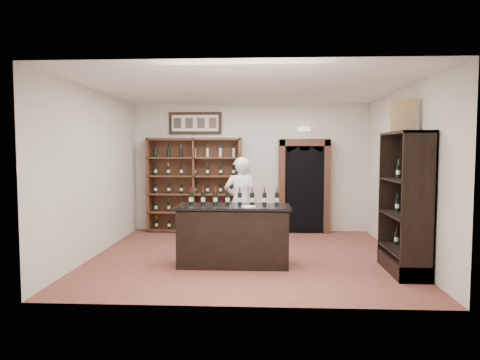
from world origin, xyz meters
The scene contains 22 objects.
floor centered at (0.00, 0.00, 0.00)m, with size 5.50×5.50×0.00m, color brown.
ceiling centered at (0.00, 0.00, 3.00)m, with size 5.50×5.50×0.00m, color white.
wall_back centered at (0.00, 2.50, 1.50)m, with size 5.50×0.04×3.00m, color silver.
wall_left centered at (-2.75, 0.00, 1.50)m, with size 0.04×5.00×3.00m, color silver.
wall_right centered at (2.75, 0.00, 1.50)m, with size 0.04×5.00×3.00m, color silver.
wine_shelf centered at (-1.30, 2.33, 1.10)m, with size 2.20×0.38×2.20m.
framed_picture centered at (-1.30, 2.47, 2.55)m, with size 1.25×0.04×0.52m, color black.
arched_doorway centered at (1.25, 2.33, 1.14)m, with size 1.17×0.35×2.17m.
emergency_light centered at (1.25, 2.42, 2.40)m, with size 0.30×0.10×0.10m, color white.
tasting_counter centered at (-0.20, -0.60, 0.49)m, with size 1.88×0.78×1.00m.
counter_bottle_0 centered at (-0.92, -0.53, 1.11)m, with size 0.07×0.07×0.30m.
counter_bottle_1 centered at (-0.71, -0.53, 1.11)m, with size 0.07×0.07×0.30m.
counter_bottle_2 centered at (-0.51, -0.53, 1.11)m, with size 0.07×0.07×0.30m.
counter_bottle_3 centered at (-0.30, -0.53, 1.11)m, with size 0.07×0.07×0.30m.
counter_bottle_4 centered at (-0.10, -0.53, 1.11)m, with size 0.07×0.07×0.30m.
counter_bottle_5 centered at (0.11, -0.53, 1.11)m, with size 0.07×0.07×0.30m.
counter_bottle_6 centered at (0.31, -0.53, 1.11)m, with size 0.07×0.07×0.30m.
counter_bottle_7 centered at (0.52, -0.53, 1.11)m, with size 0.07×0.07×0.30m.
side_cabinet centered at (2.52, -0.90, 0.75)m, with size 0.48×1.20×2.20m.
shopkeeper centered at (-0.16, 0.92, 0.89)m, with size 0.65×0.42×1.77m, color white.
plate centered at (0.06, -0.81, 1.01)m, with size 0.23×0.23×0.02m, color white.
wine_crate centered at (2.50, -0.70, 2.46)m, with size 0.37×0.15×0.53m, color tan.
Camera 1 is at (0.25, -7.61, 1.92)m, focal length 32.00 mm.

